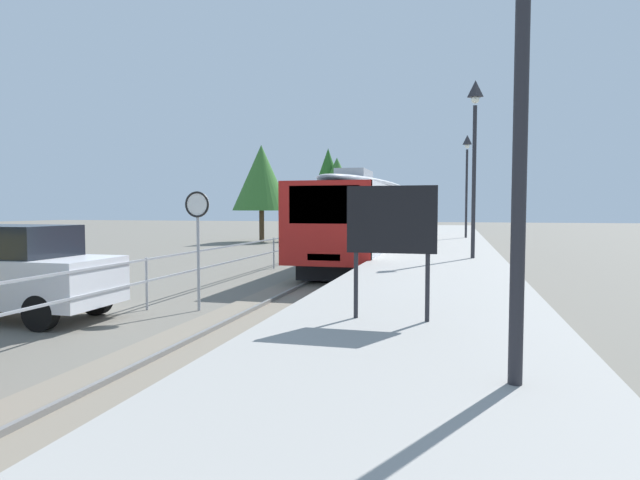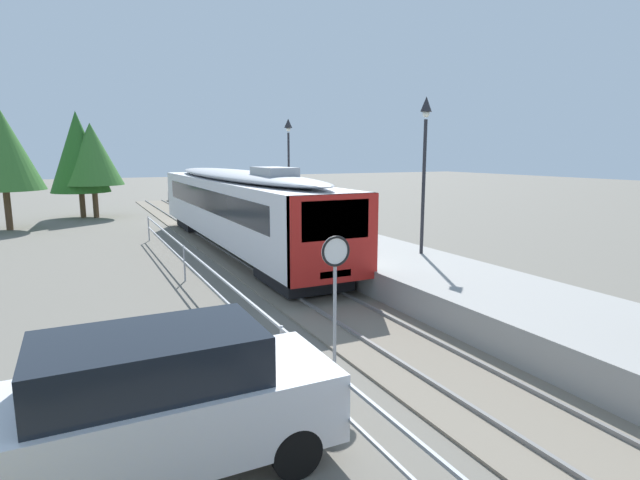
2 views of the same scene
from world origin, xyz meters
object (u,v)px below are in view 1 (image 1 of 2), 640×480
at_px(platform_lamp_far_end, 467,166).
at_px(parked_suv_white, 9,270).
at_px(speed_limit_sign, 197,221).
at_px(commuter_train, 373,214).
at_px(platform_notice_board, 392,224).
at_px(platform_lamp_mid_platform, 475,135).

height_order(platform_lamp_far_end, parked_suv_white, platform_lamp_far_end).
xyz_separation_m(speed_limit_sign, parked_suv_white, (-3.59, -1.82, -1.06)).
xyz_separation_m(commuter_train, speed_limit_sign, (-2.07, -13.31, -0.02)).
height_order(platform_notice_board, speed_limit_sign, speed_limit_sign).
distance_m(platform_lamp_mid_platform, platform_lamp_far_end, 12.02).
distance_m(commuter_train, platform_lamp_mid_platform, 9.24).
bearing_deg(platform_lamp_mid_platform, platform_notice_board, -97.90).
relative_size(commuter_train, platform_lamp_mid_platform, 3.57).
xyz_separation_m(platform_notice_board, speed_limit_sign, (-5.01, 4.14, -0.06)).
height_order(platform_lamp_far_end, speed_limit_sign, platform_lamp_far_end).
relative_size(platform_lamp_mid_platform, speed_limit_sign, 1.91).
height_order(commuter_train, speed_limit_sign, commuter_train).
bearing_deg(speed_limit_sign, platform_lamp_mid_platform, 40.95).
height_order(platform_lamp_mid_platform, platform_lamp_far_end, same).
distance_m(platform_notice_board, parked_suv_white, 8.97).
bearing_deg(platform_notice_board, parked_suv_white, 164.91).
bearing_deg(platform_lamp_far_end, platform_lamp_mid_platform, -90.00).
relative_size(commuter_train, platform_notice_board, 10.60).
bearing_deg(platform_lamp_mid_platform, speed_limit_sign, -139.05).
bearing_deg(commuter_train, parked_suv_white, -110.48).
height_order(platform_lamp_mid_platform, speed_limit_sign, platform_lamp_mid_platform).
relative_size(platform_lamp_mid_platform, platform_lamp_far_end, 1.00).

